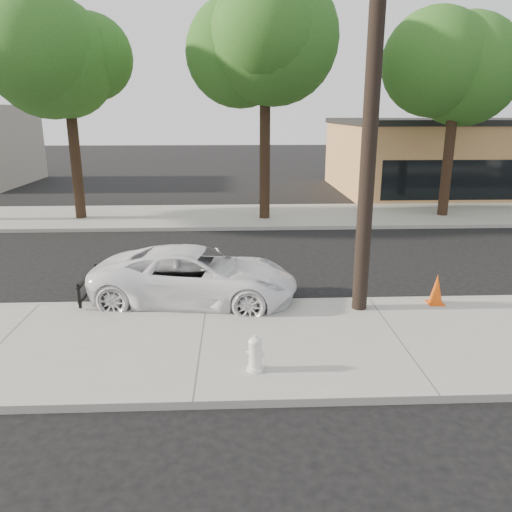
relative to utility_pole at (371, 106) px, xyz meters
name	(u,v)px	position (x,y,z in m)	size (l,w,h in m)	color
ground	(211,279)	(-3.60, 2.70, -4.70)	(120.00, 120.00, 0.00)	black
near_sidewalk	(201,344)	(-3.60, -1.60, -4.62)	(90.00, 4.40, 0.15)	gray
far_sidewalk	(219,216)	(-3.60, 11.20, -4.62)	(90.00, 5.00, 0.15)	gray
curb_near	(207,304)	(-3.60, 0.60, -4.62)	(90.00, 0.12, 0.16)	#9E9B93
building_main	(491,157)	(12.40, 18.70, -2.70)	(18.00, 10.00, 4.00)	#B2774A
utility_pole	(371,106)	(0.00, 0.00, 0.00)	(1.40, 0.34, 9.00)	black
tree_b	(71,71)	(-9.41, 10.76, 1.45)	(4.34, 4.20, 8.45)	black
tree_c	(271,51)	(-1.38, 10.34, 2.21)	(4.96, 4.80, 9.55)	black
tree_d	(464,67)	(6.60, 10.65, 1.67)	(4.50, 4.35, 8.75)	black
police_cruiser	(196,276)	(-3.87, 0.90, -4.01)	(2.29, 4.98, 1.38)	white
fire_hydrant	(255,354)	(-2.56, -2.83, -4.24)	(0.33, 0.31, 0.64)	silver
traffic_cone	(436,290)	(1.90, 0.20, -4.20)	(0.39, 0.39, 0.73)	#DE4E0B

